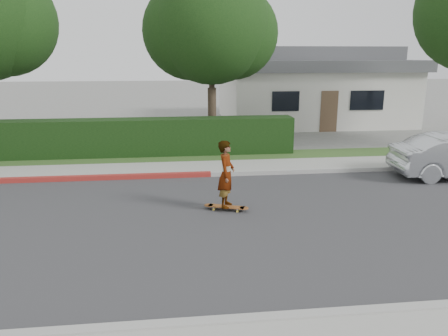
{
  "coord_description": "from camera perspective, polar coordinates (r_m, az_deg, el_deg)",
  "views": [
    {
      "loc": [
        -0.18,
        -9.65,
        3.86
      ],
      "look_at": [
        1.11,
        1.31,
        1.0
      ],
      "focal_mm": 35.0,
      "sensor_mm": 36.0,
      "label": 1
    }
  ],
  "objects": [
    {
      "name": "curb_far",
      "position": [
        14.26,
        -5.76,
        -0.94
      ],
      "size": [
        60.0,
        0.2,
        0.15
      ],
      "primitive_type": "cube",
      "color": "#9E9E99",
      "rests_on": "ground"
    },
    {
      "name": "tree_center",
      "position": [
        18.94,
        -1.74,
        17.69
      ],
      "size": [
        5.66,
        4.84,
        7.44
      ],
      "color": "#33261C",
      "rests_on": "ground"
    },
    {
      "name": "sidewalk_far",
      "position": [
        15.13,
        -5.82,
        -0.09
      ],
      "size": [
        60.0,
        1.6,
        0.12
      ],
      "primitive_type": "cube",
      "color": "gray",
      "rests_on": "ground"
    },
    {
      "name": "house",
      "position": [
        26.97,
        11.14,
        10.52
      ],
      "size": [
        10.6,
        8.6,
        4.3
      ],
      "color": "beige",
      "rests_on": "ground"
    },
    {
      "name": "road",
      "position": [
        10.39,
        -5.3,
        -7.32
      ],
      "size": [
        60.0,
        8.0,
        0.01
      ],
      "primitive_type": "cube",
      "color": "#2D2D30",
      "rests_on": "ground"
    },
    {
      "name": "curb_red_section",
      "position": [
        15.05,
        -25.16,
        -1.43
      ],
      "size": [
        12.0,
        0.21,
        0.15
      ],
      "primitive_type": "cube",
      "color": "maroon",
      "rests_on": "ground"
    },
    {
      "name": "curb_near",
      "position": [
        6.72,
        -4.29,
        -19.82
      ],
      "size": [
        60.0,
        0.2,
        0.15
      ],
      "primitive_type": "cube",
      "color": "#9E9E99",
      "rests_on": "ground"
    },
    {
      "name": "skateboard",
      "position": [
        11.19,
        0.3,
        -5.1
      ],
      "size": [
        1.16,
        0.62,
        0.11
      ],
      "rotation": [
        0.0,
        0.0,
        -0.36
      ],
      "color": "gold",
      "rests_on": "ground"
    },
    {
      "name": "ground",
      "position": [
        10.39,
        -5.3,
        -7.34
      ],
      "size": [
        120.0,
        120.0,
        0.0
      ],
      "primitive_type": "plane",
      "color": "slate",
      "rests_on": "ground"
    },
    {
      "name": "skateboarder",
      "position": [
        10.93,
        0.31,
        -0.8
      ],
      "size": [
        0.58,
        0.72,
        1.71
      ],
      "primitive_type": "imported",
      "rotation": [
        0.0,
        0.0,
        1.26
      ],
      "color": "white",
      "rests_on": "skateboard"
    },
    {
      "name": "planting_strip",
      "position": [
        16.69,
        -5.93,
        1.26
      ],
      "size": [
        60.0,
        1.6,
        0.1
      ],
      "primitive_type": "cube",
      "color": "#2D4C1E",
      "rests_on": "ground"
    },
    {
      "name": "hedge",
      "position": [
        17.36,
        -15.99,
        3.65
      ],
      "size": [
        15.0,
        1.0,
        1.5
      ],
      "primitive_type": "cube",
      "color": "black",
      "rests_on": "ground"
    }
  ]
}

